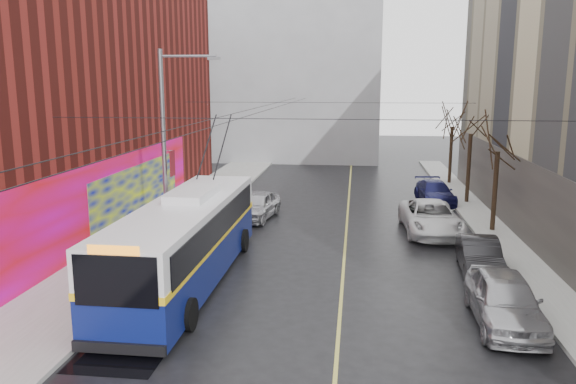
{
  "coord_description": "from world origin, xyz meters",
  "views": [
    {
      "loc": [
        1.91,
        -13.18,
        7.63
      ],
      "look_at": [
        -0.97,
        10.37,
        2.99
      ],
      "focal_mm": 35.0,
      "sensor_mm": 36.0,
      "label": 1
    }
  ],
  "objects_px": {
    "tree_mid": "(471,121)",
    "pedestrian_b": "(143,226)",
    "streetlight_pole": "(168,148)",
    "parked_car_a": "(505,299)",
    "tree_far": "(453,116)",
    "parked_car_c": "(431,217)",
    "following_car": "(257,205)",
    "pedestrian_c": "(117,245)",
    "parked_car_b": "(480,256)",
    "pedestrian_a": "(137,228)",
    "trolleybus": "(186,240)",
    "parked_car_d": "(435,192)",
    "tree_near": "(499,136)"
  },
  "relations": [
    {
      "from": "parked_car_a",
      "to": "pedestrian_b",
      "type": "relative_size",
      "value": 2.97
    },
    {
      "from": "parked_car_d",
      "to": "pedestrian_c",
      "type": "bearing_deg",
      "value": -141.41
    },
    {
      "from": "tree_far",
      "to": "parked_car_a",
      "type": "bearing_deg",
      "value": -95.09
    },
    {
      "from": "trolleybus",
      "to": "parked_car_c",
      "type": "xyz_separation_m",
      "value": [
        10.29,
        8.55,
        -0.88
      ]
    },
    {
      "from": "tree_mid",
      "to": "pedestrian_b",
      "type": "relative_size",
      "value": 4.04
    },
    {
      "from": "following_car",
      "to": "pedestrian_c",
      "type": "height_order",
      "value": "pedestrian_c"
    },
    {
      "from": "streetlight_pole",
      "to": "trolleybus",
      "type": "bearing_deg",
      "value": -61.67
    },
    {
      "from": "parked_car_b",
      "to": "pedestrian_c",
      "type": "bearing_deg",
      "value": -172.28
    },
    {
      "from": "pedestrian_c",
      "to": "parked_car_c",
      "type": "bearing_deg",
      "value": -123.95
    },
    {
      "from": "tree_mid",
      "to": "pedestrian_c",
      "type": "bearing_deg",
      "value": -139.21
    },
    {
      "from": "parked_car_b",
      "to": "parked_car_c",
      "type": "bearing_deg",
      "value": 104.77
    },
    {
      "from": "pedestrian_a",
      "to": "parked_car_c",
      "type": "bearing_deg",
      "value": -87.91
    },
    {
      "from": "tree_far",
      "to": "tree_near",
      "type": "bearing_deg",
      "value": -90.0
    },
    {
      "from": "streetlight_pole",
      "to": "tree_mid",
      "type": "xyz_separation_m",
      "value": [
        15.14,
        13.0,
        0.41
      ]
    },
    {
      "from": "parked_car_a",
      "to": "pedestrian_b",
      "type": "xyz_separation_m",
      "value": [
        -14.7,
        6.99,
        0.14
      ]
    },
    {
      "from": "streetlight_pole",
      "to": "parked_car_a",
      "type": "xyz_separation_m",
      "value": [
        12.86,
        -5.6,
        -4.01
      ]
    },
    {
      "from": "streetlight_pole",
      "to": "pedestrian_b",
      "type": "bearing_deg",
      "value": 142.95
    },
    {
      "from": "trolleybus",
      "to": "following_car",
      "type": "bearing_deg",
      "value": 85.39
    },
    {
      "from": "pedestrian_b",
      "to": "parked_car_d",
      "type": "bearing_deg",
      "value": -45.89
    },
    {
      "from": "parked_car_b",
      "to": "parked_car_a",
      "type": "bearing_deg",
      "value": -89.66
    },
    {
      "from": "tree_far",
      "to": "parked_car_a",
      "type": "xyz_separation_m",
      "value": [
        -2.28,
        -25.6,
        -4.31
      ]
    },
    {
      "from": "parked_car_b",
      "to": "pedestrian_a",
      "type": "relative_size",
      "value": 2.53
    },
    {
      "from": "tree_far",
      "to": "parked_car_c",
      "type": "height_order",
      "value": "tree_far"
    },
    {
      "from": "tree_mid",
      "to": "parked_car_b",
      "type": "bearing_deg",
      "value": -98.42
    },
    {
      "from": "trolleybus",
      "to": "pedestrian_b",
      "type": "bearing_deg",
      "value": 128.32
    },
    {
      "from": "parked_car_a",
      "to": "parked_car_b",
      "type": "height_order",
      "value": "parked_car_a"
    },
    {
      "from": "parked_car_d",
      "to": "parked_car_c",
      "type": "bearing_deg",
      "value": -104.9
    },
    {
      "from": "following_car",
      "to": "pedestrian_a",
      "type": "distance_m",
      "value": 7.9
    },
    {
      "from": "streetlight_pole",
      "to": "pedestrian_b",
      "type": "height_order",
      "value": "streetlight_pole"
    },
    {
      "from": "tree_mid",
      "to": "parked_car_b",
      "type": "height_order",
      "value": "tree_mid"
    },
    {
      "from": "pedestrian_a",
      "to": "pedestrian_b",
      "type": "distance_m",
      "value": 0.49
    },
    {
      "from": "parked_car_b",
      "to": "pedestrian_b",
      "type": "height_order",
      "value": "pedestrian_b"
    },
    {
      "from": "tree_far",
      "to": "following_car",
      "type": "relative_size",
      "value": 1.43
    },
    {
      "from": "parked_car_c",
      "to": "pedestrian_b",
      "type": "relative_size",
      "value": 3.56
    },
    {
      "from": "trolleybus",
      "to": "parked_car_c",
      "type": "height_order",
      "value": "trolleybus"
    },
    {
      "from": "trolleybus",
      "to": "pedestrian_b",
      "type": "distance_m",
      "value": 5.69
    },
    {
      "from": "parked_car_b",
      "to": "following_car",
      "type": "bearing_deg",
      "value": 146.71
    },
    {
      "from": "parked_car_a",
      "to": "parked_car_c",
      "type": "distance_m",
      "value": 11.14
    },
    {
      "from": "streetlight_pole",
      "to": "parked_car_c",
      "type": "distance_m",
      "value": 13.75
    },
    {
      "from": "parked_car_a",
      "to": "pedestrian_a",
      "type": "distance_m",
      "value": 16.17
    },
    {
      "from": "tree_near",
      "to": "parked_car_d",
      "type": "relative_size",
      "value": 1.32
    },
    {
      "from": "tree_far",
      "to": "pedestrian_c",
      "type": "relative_size",
      "value": 4.19
    },
    {
      "from": "parked_car_b",
      "to": "parked_car_d",
      "type": "height_order",
      "value": "parked_car_b"
    },
    {
      "from": "tree_far",
      "to": "pedestrian_c",
      "type": "height_order",
      "value": "tree_far"
    },
    {
      "from": "tree_mid",
      "to": "streetlight_pole",
      "type": "bearing_deg",
      "value": -139.35
    },
    {
      "from": "streetlight_pole",
      "to": "trolleybus",
      "type": "relative_size",
      "value": 0.69
    },
    {
      "from": "streetlight_pole",
      "to": "tree_near",
      "type": "bearing_deg",
      "value": 21.62
    },
    {
      "from": "streetlight_pole",
      "to": "following_car",
      "type": "relative_size",
      "value": 1.96
    },
    {
      "from": "tree_far",
      "to": "parked_car_c",
      "type": "distance_m",
      "value": 15.47
    },
    {
      "from": "streetlight_pole",
      "to": "pedestrian_c",
      "type": "relative_size",
      "value": 5.75
    }
  ]
}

